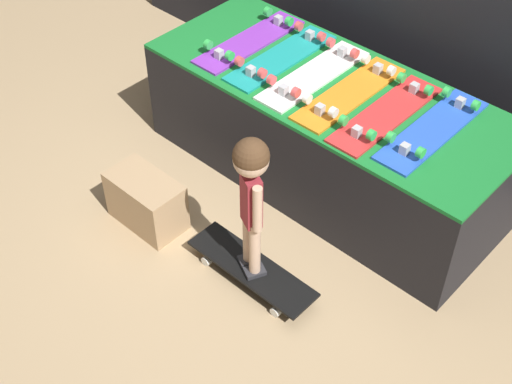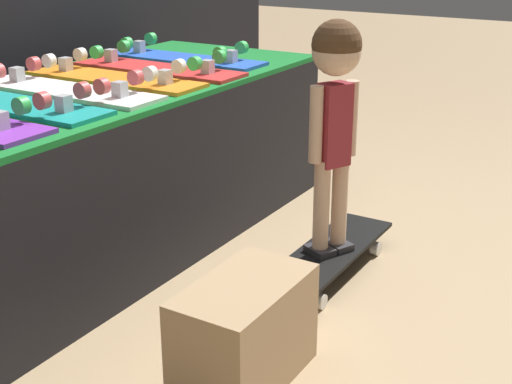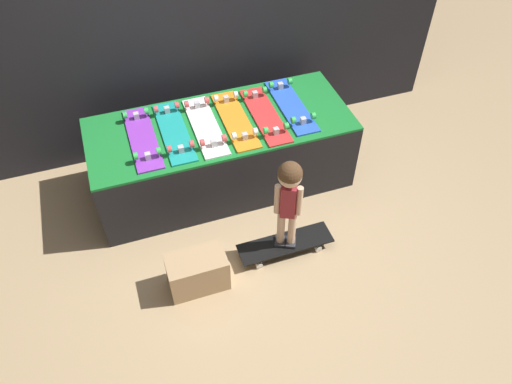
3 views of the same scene
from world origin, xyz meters
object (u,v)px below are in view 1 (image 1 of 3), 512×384
Objects in this scene: skateboard_white_on_rack at (314,74)px; skateboard_red_on_rack at (386,113)px; skateboard_teal_on_rack at (281,56)px; skateboard_on_floor at (252,269)px; skateboard_orange_on_rack at (350,92)px; skateboard_blue_on_rack at (433,129)px; skateboard_purple_on_rack at (250,40)px; storage_box at (146,201)px; child at (251,184)px.

skateboard_red_on_rack is at bearing -2.26° from skateboard_white_on_rack.
skateboard_teal_on_rack is 1.20m from skateboard_on_floor.
skateboard_blue_on_rack is at bearing 3.70° from skateboard_orange_on_rack.
skateboard_purple_on_rack is 1.00× the size of skateboard_orange_on_rack.
skateboard_teal_on_rack is 0.72m from skateboard_red_on_rack.
skateboard_white_on_rack is 1.00× the size of skateboard_red_on_rack.
skateboard_purple_on_rack is 1.00× the size of skateboard_teal_on_rack.
skateboard_blue_on_rack is (0.72, 0.03, 0.00)m from skateboard_white_on_rack.
skateboard_red_on_rack reaches higher than skateboard_on_floor.
skateboard_white_on_rack is (0.24, -0.01, 0.00)m from skateboard_teal_on_rack.
skateboard_orange_on_rack is 1.04m from skateboard_on_floor.
skateboard_orange_on_rack is at bearing 175.82° from skateboard_red_on_rack.
skateboard_blue_on_rack is (0.48, 0.03, 0.00)m from skateboard_orange_on_rack.
storage_box is at bearing -131.78° from skateboard_red_on_rack.
skateboard_white_on_rack is at bearing 177.74° from skateboard_red_on_rack.
child reaches higher than skateboard_white_on_rack.
child reaches higher than skateboard_blue_on_rack.
child is at bearing -98.82° from skateboard_red_on_rack.
skateboard_white_on_rack is 1.00× the size of skateboard_orange_on_rack.
storage_box is (0.14, -0.96, -0.50)m from skateboard_purple_on_rack.
storage_box is (-0.70, -0.08, -0.51)m from child.
skateboard_orange_on_rack is at bearing 122.83° from child.
skateboard_purple_on_rack is at bearing 98.12° from storage_box.
child is (0.11, -0.86, 0.01)m from skateboard_orange_on_rack.
skateboard_purple_on_rack is at bearing 133.44° from skateboard_on_floor.
skateboard_blue_on_rack is at bearing 1.05° from skateboard_teal_on_rack.
skateboard_teal_on_rack is at bearing 149.61° from child.
skateboard_orange_on_rack is (0.24, -0.00, 0.00)m from skateboard_white_on_rack.
skateboard_orange_on_rack is 1.22m from storage_box.
skateboard_purple_on_rack reaches higher than skateboard_on_floor.
skateboard_on_floor is at bearing -176.23° from child.
skateboard_orange_on_rack is (0.48, -0.01, 0.00)m from skateboard_teal_on_rack.
storage_box is at bearing -121.85° from skateboard_orange_on_rack.
skateboard_blue_on_rack is at bearing 11.44° from skateboard_red_on_rack.
skateboard_white_on_rack and skateboard_red_on_rack have the same top height.
skateboard_orange_on_rack is at bearing -0.34° from skateboard_white_on_rack.
skateboard_red_on_rack is (0.24, -0.02, 0.00)m from skateboard_orange_on_rack.
skateboard_on_floor is 0.89× the size of child.
skateboard_teal_on_rack reaches higher than storage_box.
skateboard_teal_on_rack is 1.00× the size of skateboard_white_on_rack.
skateboard_red_on_rack is 0.86m from child.
skateboard_blue_on_rack is at bearing 2.35° from skateboard_white_on_rack.
skateboard_on_floor is (0.11, -0.86, -0.57)m from skateboard_orange_on_rack.
skateboard_orange_on_rack is at bearing 97.26° from skateboard_on_floor.
skateboard_on_floor is at bearing -112.60° from skateboard_blue_on_rack.
skateboard_teal_on_rack is 0.48m from skateboard_orange_on_rack.
skateboard_purple_on_rack reaches higher than storage_box.
skateboard_purple_on_rack and skateboard_red_on_rack have the same top height.
skateboard_red_on_rack is (0.48, -0.02, 0.00)m from skateboard_white_on_rack.
storage_box is (-0.70, -0.08, 0.07)m from skateboard_on_floor.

